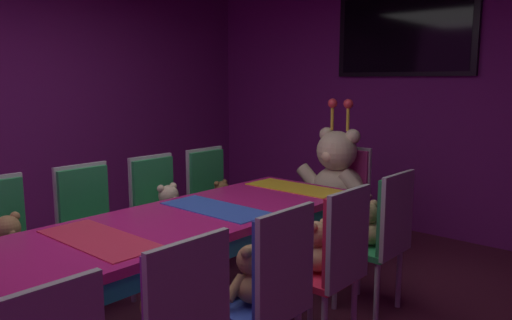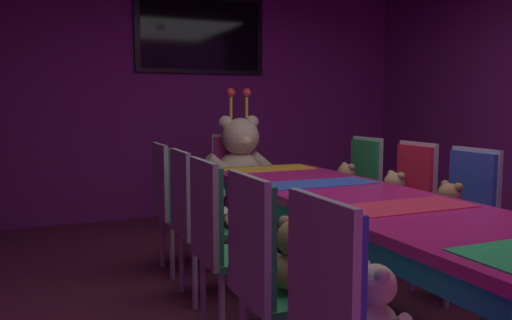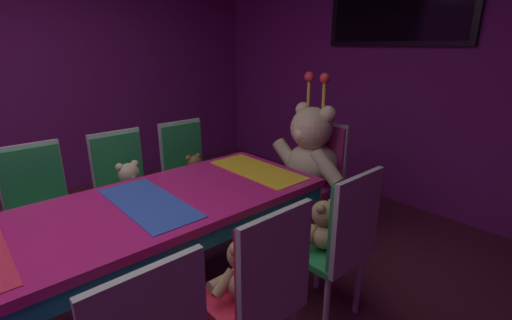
{
  "view_description": "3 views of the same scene",
  "coord_description": "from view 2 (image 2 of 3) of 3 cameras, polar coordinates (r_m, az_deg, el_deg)",
  "views": [
    {
      "loc": [
        2.33,
        -1.8,
        1.58
      ],
      "look_at": [
        -0.16,
        1.02,
        0.98
      ],
      "focal_mm": 35.08,
      "sensor_mm": 36.0,
      "label": 1
    },
    {
      "loc": [
        -1.75,
        -2.57,
        1.28
      ],
      "look_at": [
        -0.24,
        0.96,
        0.86
      ],
      "focal_mm": 36.16,
      "sensor_mm": 36.0,
      "label": 2
    },
    {
      "loc": [
        1.84,
        -0.36,
        1.63
      ],
      "look_at": [
        0.18,
        1.12,
        0.9
      ],
      "focal_mm": 24.8,
      "sensor_mm": 36.0,
      "label": 3
    }
  ],
  "objects": [
    {
      "name": "chair_left_0",
      "position": [
        1.8,
        9.33,
        -16.17
      ],
      "size": [
        0.42,
        0.41,
        0.98
      ],
      "color": "#2D47B2",
      "rests_on": "ground_plane"
    },
    {
      "name": "chair_left_2",
      "position": [
        2.81,
        -4.25,
        -7.84
      ],
      "size": [
        0.42,
        0.41,
        0.98
      ],
      "color": "#268C4C",
      "rests_on": "ground_plane"
    },
    {
      "name": "teddy_right_3",
      "position": [
        4.04,
        14.93,
        -3.75
      ],
      "size": [
        0.26,
        0.33,
        0.31
      ],
      "rotation": [
        0.0,
        0.0,
        3.14
      ],
      "color": "tan",
      "rests_on": "chair_right_3"
    },
    {
      "name": "teddy_left_4",
      "position": [
        3.97,
        -7.4,
        -4.09
      ],
      "size": [
        0.21,
        0.28,
        0.26
      ],
      "color": "brown",
      "rests_on": "chair_left_4"
    },
    {
      "name": "wall_back",
      "position": [
        6.03,
        -6.28,
        7.39
      ],
      "size": [
        5.2,
        0.12,
        2.8
      ],
      "primitive_type": "cube",
      "color": "#721E72",
      "rests_on": "ground_plane"
    },
    {
      "name": "chair_right_4",
      "position": [
        4.62,
        11.37,
        -2.36
      ],
      "size": [
        0.42,
        0.41,
        0.98
      ],
      "rotation": [
        0.0,
        0.0,
        3.14
      ],
      "color": "#268C4C",
      "rests_on": "ground_plane"
    },
    {
      "name": "chair_left_3",
      "position": [
        3.37,
        -7.05,
        -5.49
      ],
      "size": [
        0.42,
        0.41,
        0.98
      ],
      "color": "#268C4C",
      "rests_on": "ground_plane"
    },
    {
      "name": "wall_tv",
      "position": [
        5.99,
        -6.09,
        13.63
      ],
      "size": [
        1.49,
        0.06,
        0.86
      ],
      "color": "black"
    },
    {
      "name": "throne_chair",
      "position": [
        5.0,
        -2.39,
        -1.58
      ],
      "size": [
        0.41,
        0.42,
        0.98
      ],
      "rotation": [
        0.0,
        0.0,
        -1.57
      ],
      "color": "#CC338C",
      "rests_on": "ground_plane"
    },
    {
      "name": "teddy_right_2",
      "position": [
        3.62,
        20.5,
        -5.09
      ],
      "size": [
        0.26,
        0.33,
        0.31
      ],
      "rotation": [
        0.0,
        0.0,
        3.14
      ],
      "color": "#9E7247",
      "rests_on": "chair_right_2"
    },
    {
      "name": "king_teddy_bear",
      "position": [
        4.82,
        -1.68,
        0.15
      ],
      "size": [
        0.75,
        0.58,
        0.96
      ],
      "rotation": [
        0.0,
        0.0,
        -1.57
      ],
      "color": "beige",
      "rests_on": "throne_chair"
    },
    {
      "name": "teddy_left_1",
      "position": [
        2.31,
        4.35,
        -10.94
      ],
      "size": [
        0.27,
        0.34,
        0.32
      ],
      "color": "#9E7247",
      "rests_on": "chair_left_1"
    },
    {
      "name": "ground_plane",
      "position": [
        3.36,
        10.71,
        -16.22
      ],
      "size": [
        7.9,
        7.9,
        0.0
      ],
      "primitive_type": "plane",
      "color": "#591E33"
    },
    {
      "name": "chair_left_4",
      "position": [
        3.93,
        -9.41,
        -3.84
      ],
      "size": [
        0.42,
        0.41,
        0.98
      ],
      "color": "#268C4C",
      "rests_on": "ground_plane"
    },
    {
      "name": "teddy_left_0",
      "position": [
        1.88,
        13.17,
        -15.73
      ],
      "size": [
        0.24,
        0.3,
        0.29
      ],
      "color": "beige",
      "rests_on": "chair_left_0"
    },
    {
      "name": "chair_left_1",
      "position": [
        2.25,
        0.98,
        -11.41
      ],
      "size": [
        0.42,
        0.41,
        0.98
      ],
      "color": "#268C4C",
      "rests_on": "ground_plane"
    },
    {
      "name": "banquet_table",
      "position": [
        3.17,
        10.95,
        -5.19
      ],
      "size": [
        0.9,
        3.04,
        0.75
      ],
      "color": "#C61E72",
      "rests_on": "ground_plane"
    },
    {
      "name": "teddy_left_3",
      "position": [
        3.41,
        -4.68,
        -5.31
      ],
      "size": [
        0.26,
        0.34,
        0.32
      ],
      "color": "beige",
      "rests_on": "chair_left_3"
    },
    {
      "name": "chair_right_3",
      "position": [
        4.13,
        16.53,
        -3.52
      ],
      "size": [
        0.42,
        0.41,
        0.98
      ],
      "rotation": [
        0.0,
        0.0,
        3.14
      ],
      "color": "red",
      "rests_on": "ground_plane"
    },
    {
      "name": "teddy_right_4",
      "position": [
        4.54,
        9.85,
        -2.55
      ],
      "size": [
        0.25,
        0.33,
        0.31
      ],
      "rotation": [
        0.0,
        0.0,
        3.14
      ],
      "color": "tan",
      "rests_on": "chair_right_4"
    },
    {
      "name": "chair_right_2",
      "position": [
        3.72,
        22.13,
        -4.79
      ],
      "size": [
        0.42,
        0.41,
        0.98
      ],
      "rotation": [
        0.0,
        0.0,
        3.14
      ],
      "color": "#2D47B2",
      "rests_on": "ground_plane"
    }
  ]
}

